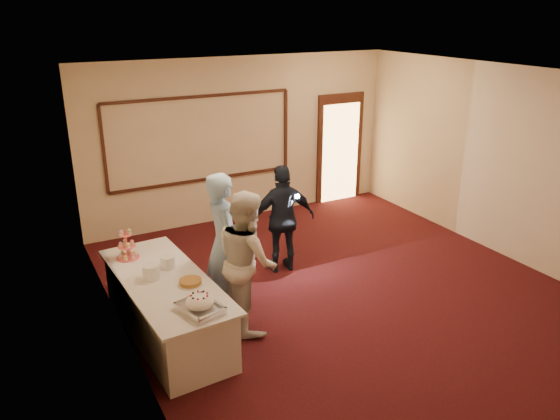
# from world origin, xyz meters

# --- Properties ---
(floor) EXTENTS (7.00, 7.00, 0.00)m
(floor) POSITION_xyz_m (0.00, 0.00, 0.00)
(floor) COLOR black
(floor) RESTS_ON ground
(room_walls) EXTENTS (6.04, 7.04, 3.02)m
(room_walls) POSITION_xyz_m (0.00, 0.00, 2.03)
(room_walls) COLOR beige
(room_walls) RESTS_ON floor
(wall_molding) EXTENTS (3.45, 0.04, 1.55)m
(wall_molding) POSITION_xyz_m (-0.80, 3.47, 1.60)
(wall_molding) COLOR black
(wall_molding) RESTS_ON room_walls
(doorway) EXTENTS (1.05, 0.07, 2.20)m
(doorway) POSITION_xyz_m (2.15, 3.45, 1.08)
(doorway) COLOR black
(doorway) RESTS_ON floor
(buffet_table) EXTENTS (1.09, 2.48, 0.77)m
(buffet_table) POSITION_xyz_m (-2.53, 0.18, 0.39)
(buffet_table) COLOR silver
(buffet_table) RESTS_ON floor
(pavlova_tray) EXTENTS (0.47, 0.55, 0.19)m
(pavlova_tray) POSITION_xyz_m (-2.41, -0.71, 0.85)
(pavlova_tray) COLOR silver
(pavlova_tray) RESTS_ON buffet_table
(cupcake_stand) EXTENTS (0.30, 0.30, 0.43)m
(cupcake_stand) POSITION_xyz_m (-2.78, 0.97, 0.92)
(cupcake_stand) COLOR #E7585C
(cupcake_stand) RESTS_ON buffet_table
(plate_stack_a) EXTENTS (0.21, 0.21, 0.18)m
(plate_stack_a) POSITION_xyz_m (-2.66, 0.26, 0.86)
(plate_stack_a) COLOR white
(plate_stack_a) RESTS_ON buffet_table
(plate_stack_b) EXTENTS (0.19, 0.19, 0.16)m
(plate_stack_b) POSITION_xyz_m (-2.40, 0.45, 0.85)
(plate_stack_b) COLOR white
(plate_stack_b) RESTS_ON buffet_table
(tart) EXTENTS (0.30, 0.30, 0.06)m
(tart) POSITION_xyz_m (-2.30, -0.10, 0.80)
(tart) COLOR white
(tart) RESTS_ON buffet_table
(man) EXTENTS (0.52, 0.74, 1.91)m
(man) POSITION_xyz_m (-1.67, 0.38, 0.96)
(man) COLOR #88B0D5
(man) RESTS_ON floor
(woman) EXTENTS (0.75, 0.93, 1.78)m
(woman) POSITION_xyz_m (-1.55, -0.05, 0.89)
(woman) COLOR beige
(woman) RESTS_ON floor
(guest) EXTENTS (1.03, 0.57, 1.66)m
(guest) POSITION_xyz_m (-0.43, 1.10, 0.83)
(guest) COLOR black
(guest) RESTS_ON floor
(camera_flash) EXTENTS (0.08, 0.06, 0.05)m
(camera_flash) POSITION_xyz_m (-0.28, 0.97, 1.21)
(camera_flash) COLOR white
(camera_flash) RESTS_ON guest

